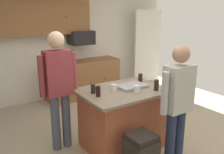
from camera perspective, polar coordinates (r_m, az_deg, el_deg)
floor at (r=3.86m, az=2.22°, el=-16.65°), size 7.04×7.04×0.00m
back_wall at (r=5.83m, az=-13.96°, el=7.54°), size 6.40×0.10×2.60m
french_door_window_panel at (r=6.85m, az=8.44°, el=7.23°), size 0.90×0.06×2.00m
cabinet_run_upper at (r=5.47m, az=-17.70°, el=13.37°), size 2.40×0.38×0.75m
cabinet_run_lower at (r=5.94m, az=-6.94°, el=-0.37°), size 1.80×0.63×0.90m
microwave_over_range at (r=5.77m, az=-7.35°, el=9.28°), size 0.56×0.40×0.32m
kitchen_island at (r=3.74m, az=2.56°, el=-9.68°), size 1.28×0.96×0.92m
person_guest_left at (r=3.20m, az=15.37°, el=-5.26°), size 0.57×0.22×1.65m
person_elder_center at (r=3.55m, az=-12.59°, el=-1.46°), size 0.57×0.24×1.79m
glass_pilsner at (r=3.58m, az=10.54°, el=-1.89°), size 0.07×0.07×0.16m
glass_dark_ale at (r=3.97m, az=6.77°, el=-0.18°), size 0.07×0.07×0.14m
mug_blue_stoneware at (r=3.43m, az=5.96°, el=-2.91°), size 0.12×0.08×0.11m
mug_ceramic_white at (r=3.51m, az=0.48°, el=-2.49°), size 0.13×0.09×0.10m
glass_stout_tall at (r=3.27m, az=-3.33°, el=-3.43°), size 0.07×0.07×0.15m
glass_short_whisky at (r=3.41m, az=-4.51°, el=-2.79°), size 0.07×0.07×0.13m
serving_tray at (r=3.67m, az=4.75°, el=-2.21°), size 0.44×0.30×0.04m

